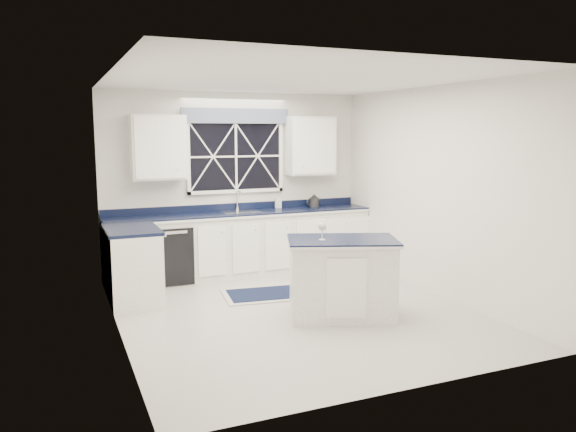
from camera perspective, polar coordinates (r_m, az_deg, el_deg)
name	(u,v)px	position (r m, az deg, el deg)	size (l,w,h in m)	color
ground	(294,311)	(6.77, 0.65, -9.65)	(4.50, 4.50, 0.00)	#A2A39E
back_wall	(235,183)	(8.58, -5.37, 3.39)	(4.00, 0.10, 2.70)	silver
base_cabinets	(224,248)	(8.17, -6.51, -3.27)	(3.99, 1.60, 0.90)	white
countertop	(242,213)	(8.34, -4.70, 0.28)	(3.98, 0.64, 0.04)	black
dishwasher	(169,253)	(8.16, -12.02, -3.70)	(0.60, 0.58, 0.82)	black
window	(236,151)	(8.50, -5.32, 6.59)	(1.65, 0.09, 1.26)	black
upper_cabinets	(238,147)	(8.39, -5.07, 7.04)	(3.10, 0.34, 0.90)	white
faucet	(238,200)	(8.50, -5.13, 1.64)	(0.05, 0.20, 0.30)	silver
island	(342,278)	(6.49, 5.49, -6.27)	(1.41, 1.12, 0.91)	white
rug	(271,294)	(7.44, -1.77, -7.89)	(1.31, 0.89, 0.02)	#B2B2AD
kettle	(314,201)	(8.90, 2.65, 1.54)	(0.28, 0.20, 0.20)	#2B2B2D
wine_glass	(322,226)	(6.29, 3.50, -1.03)	(0.10, 0.10, 0.23)	white
soap_bottle	(278,201)	(8.76, -1.01, 1.55)	(0.10, 0.10, 0.22)	silver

